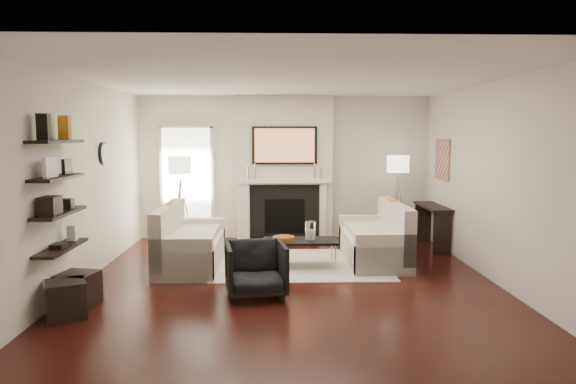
{
  "coord_description": "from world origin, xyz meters",
  "views": [
    {
      "loc": [
        -0.22,
        -6.78,
        1.98
      ],
      "look_at": [
        0.0,
        0.6,
        1.15
      ],
      "focal_mm": 32.0,
      "sensor_mm": 36.0,
      "label": 1
    }
  ],
  "objects_px": {
    "lamp_left_shade": "(180,165)",
    "loveseat_left_base": "(191,253)",
    "coffee_table": "(300,241)",
    "armchair": "(256,266)",
    "ottoman_near": "(78,290)",
    "loveseat_right_base": "(373,248)",
    "lamp_right_shade": "(398,164)"
  },
  "relations": [
    {
      "from": "lamp_left_shade",
      "to": "loveseat_left_base",
      "type": "bearing_deg",
      "value": -74.37
    },
    {
      "from": "coffee_table",
      "to": "lamp_left_shade",
      "type": "xyz_separation_m",
      "value": [
        -2.04,
        1.54,
        1.05
      ]
    },
    {
      "from": "loveseat_left_base",
      "to": "coffee_table",
      "type": "distance_m",
      "value": 1.65
    },
    {
      "from": "loveseat_left_base",
      "to": "lamp_left_shade",
      "type": "distance_m",
      "value": 1.93
    },
    {
      "from": "armchair",
      "to": "lamp_left_shade",
      "type": "distance_m",
      "value": 3.38
    },
    {
      "from": "ottoman_near",
      "to": "loveseat_left_base",
      "type": "bearing_deg",
      "value": 60.5
    },
    {
      "from": "loveseat_right_base",
      "to": "armchair",
      "type": "bearing_deg",
      "value": -136.92
    },
    {
      "from": "coffee_table",
      "to": "lamp_left_shade",
      "type": "bearing_deg",
      "value": 142.95
    },
    {
      "from": "lamp_right_shade",
      "to": "loveseat_left_base",
      "type": "bearing_deg",
      "value": -155.28
    },
    {
      "from": "armchair",
      "to": "ottoman_near",
      "type": "relative_size",
      "value": 1.84
    },
    {
      "from": "loveseat_left_base",
      "to": "lamp_right_shade",
      "type": "xyz_separation_m",
      "value": [
        3.5,
        1.61,
        1.24
      ]
    },
    {
      "from": "loveseat_right_base",
      "to": "ottoman_near",
      "type": "height_order",
      "value": "loveseat_right_base"
    },
    {
      "from": "lamp_left_shade",
      "to": "lamp_right_shade",
      "type": "bearing_deg",
      "value": 2.74
    },
    {
      "from": "coffee_table",
      "to": "lamp_right_shade",
      "type": "distance_m",
      "value": 2.75
    },
    {
      "from": "loveseat_left_base",
      "to": "lamp_right_shade",
      "type": "distance_m",
      "value": 4.05
    },
    {
      "from": "loveseat_right_base",
      "to": "armchair",
      "type": "distance_m",
      "value": 2.45
    },
    {
      "from": "loveseat_right_base",
      "to": "coffee_table",
      "type": "bearing_deg",
      "value": -163.89
    },
    {
      "from": "ottoman_near",
      "to": "loveseat_right_base",
      "type": "bearing_deg",
      "value": 27.93
    },
    {
      "from": "coffee_table",
      "to": "armchair",
      "type": "distance_m",
      "value": 1.47
    },
    {
      "from": "ottoman_near",
      "to": "armchair",
      "type": "bearing_deg",
      "value": 9.94
    },
    {
      "from": "lamp_right_shade",
      "to": "ottoman_near",
      "type": "distance_m",
      "value": 5.8
    },
    {
      "from": "lamp_right_shade",
      "to": "coffee_table",
      "type": "bearing_deg",
      "value": -137.23
    },
    {
      "from": "coffee_table",
      "to": "armchair",
      "type": "height_order",
      "value": "armchair"
    },
    {
      "from": "lamp_left_shade",
      "to": "ottoman_near",
      "type": "xyz_separation_m",
      "value": [
        -0.62,
        -3.23,
        -1.25
      ]
    },
    {
      "from": "lamp_left_shade",
      "to": "ottoman_near",
      "type": "height_order",
      "value": "lamp_left_shade"
    },
    {
      "from": "loveseat_left_base",
      "to": "lamp_left_shade",
      "type": "bearing_deg",
      "value": 105.63
    },
    {
      "from": "loveseat_right_base",
      "to": "lamp_right_shade",
      "type": "relative_size",
      "value": 4.5
    },
    {
      "from": "loveseat_right_base",
      "to": "armchair",
      "type": "xyz_separation_m",
      "value": [
        -1.78,
        -1.67,
        0.16
      ]
    },
    {
      "from": "armchair",
      "to": "lamp_left_shade",
      "type": "xyz_separation_m",
      "value": [
        -1.42,
        2.87,
        1.08
      ]
    },
    {
      "from": "loveseat_right_base",
      "to": "loveseat_left_base",
      "type": "bearing_deg",
      "value": -175.41
    },
    {
      "from": "coffee_table",
      "to": "lamp_left_shade",
      "type": "distance_m",
      "value": 2.76
    },
    {
      "from": "coffee_table",
      "to": "ottoman_near",
      "type": "height_order",
      "value": "coffee_table"
    }
  ]
}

